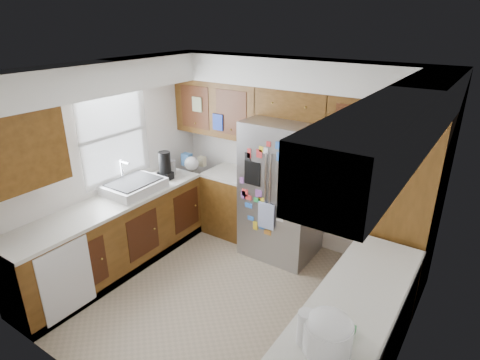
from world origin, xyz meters
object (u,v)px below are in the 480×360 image
Objects in this scene: pantry at (407,208)px; fridge at (282,190)px; rice_cooker at (328,332)px; paper_towel at (305,328)px.

pantry is 1.51m from fridge.
fridge is 2.65m from rice_cooker.
fridge is at bearing 121.50° from paper_towel.
pantry is 2.16m from paper_towel.
paper_towel is at bearing -171.00° from rice_cooker.
fridge reaches higher than paper_towel.
pantry is 2.13m from rice_cooker.
paper_towel is (-0.15, -2.15, -0.03)m from pantry.
pantry is at bearing -2.06° from fridge.
pantry reaches higher than fridge.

